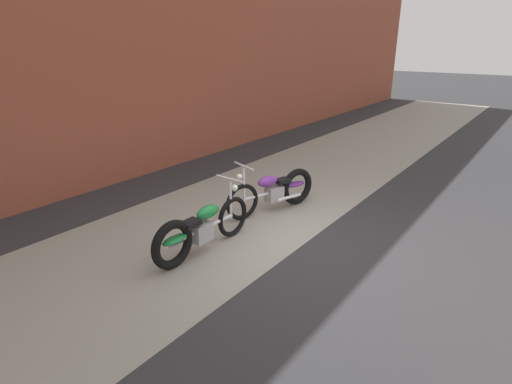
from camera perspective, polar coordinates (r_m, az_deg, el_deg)
ground_plane at (r=6.67m, az=6.78°, el=-7.19°), size 80.00×80.00×0.00m
sidewalk_slab at (r=7.59m, az=-4.72°, el=-3.53°), size 36.00×3.50×0.01m
brick_building_wall at (r=9.60m, az=-21.57°, el=16.08°), size 36.00×0.50×5.15m
motorcycle_green at (r=6.21m, az=-8.19°, el=-5.33°), size 2.01×0.58×1.03m
motorcycle_purple at (r=7.78m, az=3.03°, el=0.28°), size 1.94×0.84×1.03m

